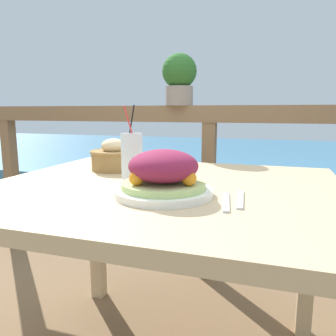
{
  "coord_description": "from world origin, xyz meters",
  "views": [
    {
      "loc": [
        0.33,
        -0.97,
        0.96
      ],
      "look_at": [
        0.03,
        -0.03,
        0.78
      ],
      "focal_mm": 35.0,
      "sensor_mm": 36.0,
      "label": 1
    }
  ],
  "objects_px": {
    "salad_plate": "(163,176)",
    "potted_plant": "(179,78)",
    "bread_basket": "(114,157)",
    "drink_glass": "(132,156)"
  },
  "relations": [
    {
      "from": "salad_plate",
      "to": "potted_plant",
      "type": "bearing_deg",
      "value": 103.3
    },
    {
      "from": "salad_plate",
      "to": "bread_basket",
      "type": "relative_size",
      "value": 1.47
    },
    {
      "from": "drink_glass",
      "to": "potted_plant",
      "type": "bearing_deg",
      "value": 93.03
    },
    {
      "from": "drink_glass",
      "to": "bread_basket",
      "type": "height_order",
      "value": "drink_glass"
    },
    {
      "from": "bread_basket",
      "to": "potted_plant",
      "type": "relative_size",
      "value": 0.68
    },
    {
      "from": "drink_glass",
      "to": "potted_plant",
      "type": "xyz_separation_m",
      "value": [
        -0.04,
        0.73,
        0.33
      ]
    },
    {
      "from": "salad_plate",
      "to": "bread_basket",
      "type": "height_order",
      "value": "salad_plate"
    },
    {
      "from": "potted_plant",
      "to": "salad_plate",
      "type": "bearing_deg",
      "value": -76.7
    },
    {
      "from": "drink_glass",
      "to": "potted_plant",
      "type": "relative_size",
      "value": 0.91
    },
    {
      "from": "salad_plate",
      "to": "drink_glass",
      "type": "xyz_separation_m",
      "value": [
        -0.18,
        0.19,
        0.02
      ]
    }
  ]
}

